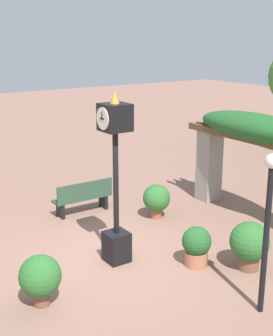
{
  "coord_description": "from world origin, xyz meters",
  "views": [
    {
      "loc": [
        7.79,
        -4.53,
        4.57
      ],
      "look_at": [
        0.16,
        0.61,
        1.95
      ],
      "focal_mm": 50.0,
      "sensor_mm": 36.0,
      "label": 1
    }
  ],
  "objects_px": {
    "potted_plant_near_right": "(157,199)",
    "potted_plant_far_left": "(250,243)",
    "park_bench": "(83,197)",
    "pedestal_clock": "(116,179)",
    "potted_plant_near_left": "(196,245)",
    "potted_plant_far_right": "(40,277)",
    "lamp_post": "(268,214)"
  },
  "relations": [
    {
      "from": "potted_plant_near_left",
      "to": "potted_plant_far_right",
      "type": "height_order",
      "value": "potted_plant_far_right"
    },
    {
      "from": "lamp_post",
      "to": "potted_plant_near_left",
      "type": "bearing_deg",
      "value": 174.7
    },
    {
      "from": "potted_plant_near_left",
      "to": "potted_plant_far_left",
      "type": "xyz_separation_m",
      "value": [
        0.71,
        0.78,
        0.11
      ]
    },
    {
      "from": "pedestal_clock",
      "to": "potted_plant_far_right",
      "type": "distance_m",
      "value": 2.43
    },
    {
      "from": "potted_plant_near_right",
      "to": "park_bench",
      "type": "relative_size",
      "value": 0.56
    },
    {
      "from": "potted_plant_far_left",
      "to": "potted_plant_far_right",
      "type": "height_order",
      "value": "potted_plant_far_left"
    },
    {
      "from": "potted_plant_far_right",
      "to": "park_bench",
      "type": "relative_size",
      "value": 0.58
    },
    {
      "from": "pedestal_clock",
      "to": "potted_plant_far_left",
      "type": "bearing_deg",
      "value": 48.65
    },
    {
      "from": "potted_plant_near_left",
      "to": "potted_plant_far_right",
      "type": "relative_size",
      "value": 0.9
    },
    {
      "from": "potted_plant_near_right",
      "to": "potted_plant_far_left",
      "type": "bearing_deg",
      "value": -1.49
    },
    {
      "from": "potted_plant_far_right",
      "to": "lamp_post",
      "type": "height_order",
      "value": "lamp_post"
    },
    {
      "from": "park_bench",
      "to": "potted_plant_near_left",
      "type": "bearing_deg",
      "value": 97.93
    },
    {
      "from": "potted_plant_near_right",
      "to": "potted_plant_far_right",
      "type": "distance_m",
      "value": 4.6
    },
    {
      "from": "park_bench",
      "to": "potted_plant_near_right",
      "type": "bearing_deg",
      "value": 136.11
    },
    {
      "from": "pedestal_clock",
      "to": "potted_plant_near_left",
      "type": "xyz_separation_m",
      "value": [
        1.08,
        1.25,
        -1.35
      ]
    },
    {
      "from": "potted_plant_near_right",
      "to": "lamp_post",
      "type": "bearing_deg",
      "value": -13.19
    },
    {
      "from": "pedestal_clock",
      "to": "lamp_post",
      "type": "bearing_deg",
      "value": 19.94
    },
    {
      "from": "potted_plant_near_right",
      "to": "potted_plant_far_left",
      "type": "height_order",
      "value": "potted_plant_far_left"
    },
    {
      "from": "park_bench",
      "to": "lamp_post",
      "type": "xyz_separation_m",
      "value": [
        5.78,
        0.37,
        1.34
      ]
    },
    {
      "from": "potted_plant_near_right",
      "to": "lamp_post",
      "type": "distance_m",
      "value": 4.72
    },
    {
      "from": "lamp_post",
      "to": "pedestal_clock",
      "type": "bearing_deg",
      "value": -160.06
    },
    {
      "from": "potted_plant_far_left",
      "to": "lamp_post",
      "type": "relative_size",
      "value": 0.36
    },
    {
      "from": "pedestal_clock",
      "to": "lamp_post",
      "type": "xyz_separation_m",
      "value": [
        2.96,
        1.07,
        -0.01
      ]
    },
    {
      "from": "pedestal_clock",
      "to": "potted_plant_near_left",
      "type": "distance_m",
      "value": 2.13
    },
    {
      "from": "park_bench",
      "to": "lamp_post",
      "type": "bearing_deg",
      "value": 93.65
    },
    {
      "from": "potted_plant_near_left",
      "to": "potted_plant_far_left",
      "type": "relative_size",
      "value": 0.84
    },
    {
      "from": "potted_plant_near_right",
      "to": "park_bench",
      "type": "distance_m",
      "value": 1.95
    },
    {
      "from": "park_bench",
      "to": "lamp_post",
      "type": "relative_size",
      "value": 0.57
    },
    {
      "from": "pedestal_clock",
      "to": "potted_plant_far_left",
      "type": "height_order",
      "value": "pedestal_clock"
    },
    {
      "from": "pedestal_clock",
      "to": "potted_plant_near_left",
      "type": "relative_size",
      "value": 4.22
    },
    {
      "from": "potted_plant_near_right",
      "to": "lamp_post",
      "type": "xyz_separation_m",
      "value": [
        4.43,
        -1.04,
        1.26
      ]
    },
    {
      "from": "potted_plant_far_right",
      "to": "pedestal_clock",
      "type": "bearing_deg",
      "value": 108.88
    }
  ]
}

